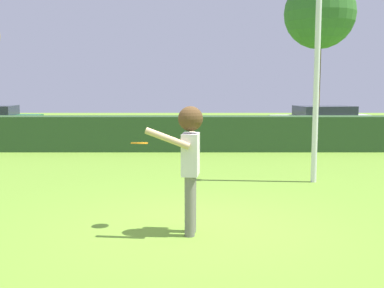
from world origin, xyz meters
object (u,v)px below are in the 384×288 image
(lamppost, at_px, (319,42))
(parked_car_white, at_px, (325,120))
(willow_tree, at_px, (321,14))
(person, at_px, (191,153))
(frisbee, at_px, (141,143))

(lamppost, distance_m, parked_car_white, 10.17)
(willow_tree, bearing_deg, parked_car_white, -98.48)
(parked_car_white, bearing_deg, person, -112.56)
(lamppost, bearing_deg, willow_tree, 75.28)
(parked_car_white, distance_m, willow_tree, 5.43)
(person, bearing_deg, frisbee, 155.97)
(person, xyz_separation_m, parked_car_white, (5.47, 13.16, -0.46))
(person, xyz_separation_m, lamppost, (2.66, 3.65, 1.82))
(person, relative_size, parked_car_white, 0.41)
(person, xyz_separation_m, willow_tree, (5.88, 15.92, 4.20))
(willow_tree, bearing_deg, frisbee, -112.96)
(frisbee, bearing_deg, lamppost, 44.50)
(parked_car_white, bearing_deg, frisbee, -115.77)
(lamppost, relative_size, parked_car_white, 1.21)
(lamppost, bearing_deg, parked_car_white, 73.53)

